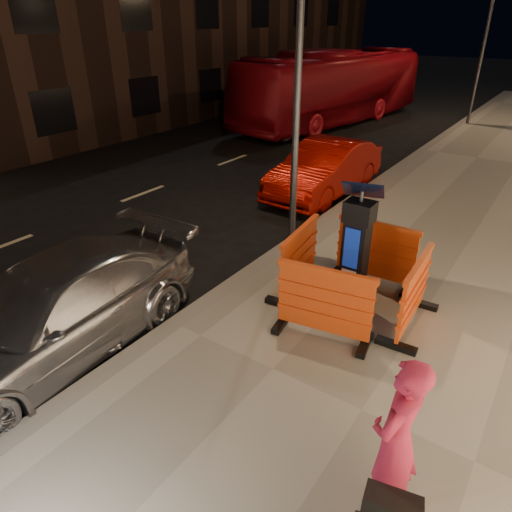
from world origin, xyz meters
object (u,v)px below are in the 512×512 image
Objects in this scene: car_silver at (62,350)px; parking_kiosk at (355,250)px; barrier_kerbside at (299,259)px; man at (396,439)px; barrier_front at (324,303)px; car_red at (323,193)px; barrier_bldgside at (414,294)px; bus_doubledecker at (331,123)px; barrier_back at (376,252)px.

parking_kiosk is at bearing 44.43° from car_silver.
barrier_kerbside is 0.83× the size of man.
car_red is at bearing 107.19° from barrier_front.
man is at bearing -168.82° from barrier_bldgside.
parking_kiosk is 15.20m from bus_doubledecker.
parking_kiosk is 4.52m from car_silver.
barrier_back is at bearing 51.73° from car_silver.
barrier_front is (0.00, -0.95, -0.43)m from parking_kiosk.
car_red is 2.48× the size of man.
bus_doubledecker is at bearing 117.53° from barrier_back.
parking_kiosk reaches higher than barrier_bldgside.
barrier_bldgside is at bearing 36.58° from car_silver.
parking_kiosk is 5.78m from car_red.
barrier_back is (0.00, 1.90, 0.00)m from barrier_front.
car_red is at bearing 36.06° from barrier_bldgside.
barrier_front is 1.00× the size of barrier_kerbside.
barrier_front is 3.81m from car_silver.
barrier_back is 1.34m from barrier_bldgside.
barrier_back is 5.16m from car_silver.
car_red is (-2.93, 3.89, -0.70)m from barrier_back.
barrier_back is (0.00, 0.95, -0.43)m from parking_kiosk.
barrier_kerbside is 1.90m from barrier_bldgside.
barrier_back is 0.83× the size of man.
car_red is 9.07m from man.
car_red is (-3.88, 4.84, -0.70)m from barrier_bldgside.
barrier_front is at bearing -62.19° from car_red.
car_red is at bearing 15.61° from barrier_kerbside.
bus_doubledecker is at bearing 17.50° from barrier_kerbside.
barrier_kerbside is 3.92m from man.
barrier_bldgside is 5.12m from car_silver.
car_silver is at bearing -127.48° from barrier_back.
bus_doubledecker reaches higher than car_silver.
barrier_front reaches higher than car_silver.
barrier_bldgside is 0.31× the size of car_silver.
barrier_front reaches higher than car_red.
parking_kiosk is at bearing -54.65° from bus_doubledecker.
barrier_back is at bearing 42.34° from barrier_bldgside.
parking_kiosk is at bearing 80.34° from barrier_front.
barrier_bldgside is (1.90, 0.00, 0.00)m from barrier_kerbside.
bus_doubledecker reaches higher than barrier_bldgside.
bus_doubledecker is at bearing -143.90° from man.
barrier_kerbside is at bearing 175.34° from parking_kiosk.
bus_doubledecker is at bearing 101.03° from car_silver.
man is (4.60, -7.75, 1.00)m from car_red.
barrier_front is 0.31× the size of car_silver.
parking_kiosk reaches higher than barrier_front.
bus_doubledecker is at bearing 116.15° from car_red.
car_silver is 2.70× the size of man.
car_silver is (-2.99, -3.20, -1.13)m from parking_kiosk.
car_silver is at bearing -68.61° from bus_doubledecker.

